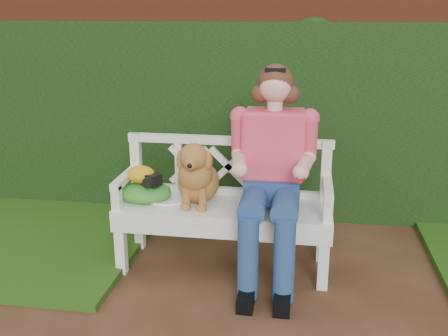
# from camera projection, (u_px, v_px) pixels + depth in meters

# --- Properties ---
(ground) EXTENTS (60.00, 60.00, 0.00)m
(ground) POSITION_uv_depth(u_px,v_px,m) (275.00, 320.00, 3.16)
(ground) COLOR #3A2213
(brick_wall) EXTENTS (10.00, 0.30, 2.20)m
(brick_wall) POSITION_uv_depth(u_px,v_px,m) (293.00, 91.00, 4.63)
(brick_wall) COLOR maroon
(brick_wall) RESTS_ON ground
(ivy_hedge) EXTENTS (10.00, 0.18, 1.70)m
(ivy_hedge) POSITION_uv_depth(u_px,v_px,m) (291.00, 124.00, 4.50)
(ivy_hedge) COLOR #234515
(ivy_hedge) RESTS_ON ground
(garden_bench) EXTENTS (1.62, 0.71, 0.48)m
(garden_bench) POSITION_uv_depth(u_px,v_px,m) (224.00, 236.00, 3.76)
(garden_bench) COLOR white
(garden_bench) RESTS_ON ground
(seated_woman) EXTENTS (0.76, 0.92, 1.46)m
(seated_woman) POSITION_uv_depth(u_px,v_px,m) (272.00, 174.00, 3.54)
(seated_woman) COLOR #D64B49
(seated_woman) RESTS_ON ground
(dog) EXTENTS (0.35, 0.45, 0.47)m
(dog) POSITION_uv_depth(u_px,v_px,m) (197.00, 171.00, 3.65)
(dog) COLOR #985E26
(dog) RESTS_ON garden_bench
(tennis_racket) EXTENTS (0.58, 0.38, 0.03)m
(tennis_racket) POSITION_uv_depth(u_px,v_px,m) (164.00, 200.00, 3.75)
(tennis_racket) COLOR silver
(tennis_racket) RESTS_ON garden_bench
(green_bag) EXTENTS (0.47, 0.43, 0.13)m
(green_bag) POSITION_uv_depth(u_px,v_px,m) (145.00, 192.00, 3.74)
(green_bag) COLOR #1B9C1D
(green_bag) RESTS_ON garden_bench
(camera_item) EXTENTS (0.15, 0.13, 0.08)m
(camera_item) POSITION_uv_depth(u_px,v_px,m) (151.00, 179.00, 3.68)
(camera_item) COLOR black
(camera_item) RESTS_ON green_bag
(baseball_glove) EXTENTS (0.25, 0.22, 0.13)m
(baseball_glove) POSITION_uv_depth(u_px,v_px,m) (141.00, 174.00, 3.71)
(baseball_glove) COLOR orange
(baseball_glove) RESTS_ON green_bag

